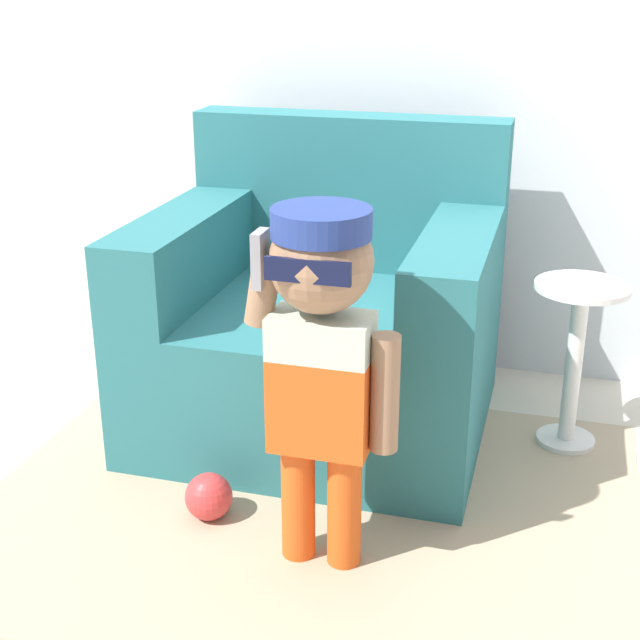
{
  "coord_description": "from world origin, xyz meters",
  "views": [
    {
      "loc": [
        0.56,
        -2.56,
        1.39
      ],
      "look_at": [
        -0.05,
        -0.39,
        0.51
      ],
      "focal_mm": 50.0,
      "sensor_mm": 36.0,
      "label": 1
    }
  ],
  "objects": [
    {
      "name": "ground_plane",
      "position": [
        0.0,
        0.0,
        0.0
      ],
      "size": [
        10.0,
        10.0,
        0.0
      ],
      "primitive_type": "plane",
      "color": "beige"
    },
    {
      "name": "wall_back",
      "position": [
        0.0,
        0.6,
        1.3
      ],
      "size": [
        10.0,
        0.05,
        2.6
      ],
      "color": "silver",
      "rests_on": "ground_plane"
    },
    {
      "name": "armchair",
      "position": [
        -0.15,
        0.0,
        0.34
      ],
      "size": [
        1.06,
        0.93,
        0.96
      ],
      "color": "#286B70",
      "rests_on": "ground_plane"
    },
    {
      "name": "person_child",
      "position": [
        0.05,
        -0.74,
        0.61
      ],
      "size": [
        0.37,
        0.28,
        0.91
      ],
      "color": "#E05119",
      "rests_on": "ground_plane"
    },
    {
      "name": "side_table",
      "position": [
        0.64,
        0.05,
        0.32
      ],
      "size": [
        0.28,
        0.28,
        0.53
      ],
      "color": "white",
      "rests_on": "ground_plane"
    },
    {
      "name": "rug",
      "position": [
        -0.05,
        -0.51,
        0.0
      ],
      "size": [
        1.8,
        1.43,
        0.01
      ],
      "color": "tan",
      "rests_on": "ground_plane"
    },
    {
      "name": "toy_ball",
      "position": [
        -0.29,
        -0.64,
        0.07
      ],
      "size": [
        0.13,
        0.13,
        0.13
      ],
      "color": "#D13838",
      "rests_on": "ground_plane"
    }
  ]
}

